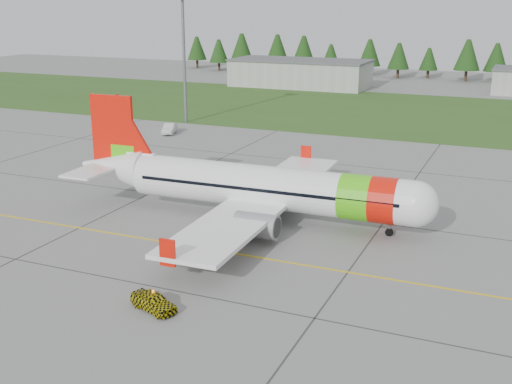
% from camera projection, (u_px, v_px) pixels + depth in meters
% --- Properties ---
extents(ground, '(320.00, 320.00, 0.00)m').
position_uv_depth(ground, '(180.00, 292.00, 45.29)').
color(ground, gray).
rests_on(ground, ground).
extents(aircraft, '(35.85, 32.92, 10.86)m').
position_uv_depth(aircraft, '(260.00, 187.00, 59.51)').
color(aircraft, white).
rests_on(aircraft, ground).
extents(follow_me_car, '(1.66, 1.80, 3.66)m').
position_uv_depth(follow_me_car, '(153.00, 285.00, 42.13)').
color(follow_me_car, '#CABE0B').
rests_on(follow_me_car, ground).
extents(service_van, '(2.07, 2.01, 4.74)m').
position_uv_depth(service_van, '(169.00, 118.00, 98.58)').
color(service_van, silver).
rests_on(service_van, ground).
extents(grass_strip, '(320.00, 50.00, 0.03)m').
position_uv_depth(grass_strip, '(403.00, 113.00, 117.44)').
color(grass_strip, '#30561E').
rests_on(grass_strip, ground).
extents(taxi_guideline, '(120.00, 0.25, 0.02)m').
position_uv_depth(taxi_guideline, '(229.00, 252.00, 52.33)').
color(taxi_guideline, gold).
rests_on(taxi_guideline, ground).
extents(hangar_west, '(32.00, 14.00, 6.00)m').
position_uv_depth(hangar_west, '(300.00, 74.00, 152.60)').
color(hangar_west, '#A8A8A3').
rests_on(hangar_west, ground).
extents(floodlight_mast, '(0.50, 0.50, 20.00)m').
position_uv_depth(floodlight_mast, '(184.00, 62.00, 105.59)').
color(floodlight_mast, slate).
rests_on(floodlight_mast, ground).
extents(treeline, '(160.00, 8.00, 10.00)m').
position_uv_depth(treeline, '(446.00, 60.00, 165.29)').
color(treeline, '#1C3F14').
rests_on(treeline, ground).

